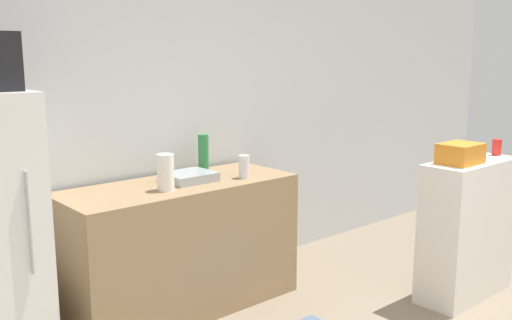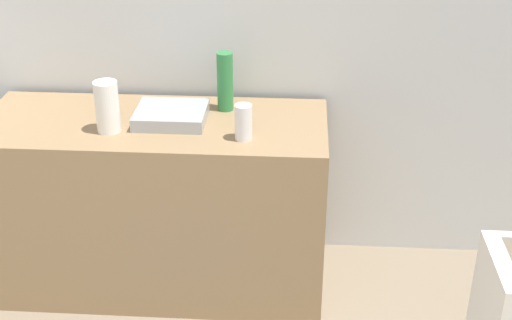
{
  "view_description": "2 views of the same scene",
  "coord_description": "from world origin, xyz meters",
  "views": [
    {
      "loc": [
        -2.38,
        -0.68,
        1.73
      ],
      "look_at": [
        -0.37,
        1.65,
        1.15
      ],
      "focal_mm": 40.0,
      "sensor_mm": 36.0,
      "label": 1
    },
    {
      "loc": [
        0.33,
        -0.49,
        2.22
      ],
      "look_at": [
        0.17,
        1.85,
        1.01
      ],
      "focal_mm": 50.0,
      "sensor_mm": 36.0,
      "label": 2
    }
  ],
  "objects": [
    {
      "name": "wall_back",
      "position": [
        0.0,
        2.84,
        1.3
      ],
      "size": [
        8.0,
        0.06,
        2.6
      ],
      "primitive_type": "cube",
      "color": "silver",
      "rests_on": "ground_plane"
    },
    {
      "name": "counter",
      "position": [
        -0.35,
        2.46,
        0.44
      ],
      "size": [
        1.6,
        0.64,
        0.88
      ],
      "primitive_type": "cube",
      "color": "#937551",
      "rests_on": "ground_plane"
    },
    {
      "name": "sink_basin",
      "position": [
        -0.26,
        2.46,
        0.91
      ],
      "size": [
        0.32,
        0.28,
        0.06
      ],
      "primitive_type": "cube",
      "color": "#9EA3A8",
      "rests_on": "counter"
    },
    {
      "name": "bottle_tall",
      "position": [
        -0.03,
        2.62,
        1.02
      ],
      "size": [
        0.08,
        0.08,
        0.28
      ],
      "primitive_type": "cylinder",
      "color": "#2D7F42",
      "rests_on": "counter"
    },
    {
      "name": "bottle_short",
      "position": [
        0.08,
        2.3,
        0.96
      ],
      "size": [
        0.08,
        0.08,
        0.16
      ],
      "primitive_type": "cylinder",
      "color": "silver",
      "rests_on": "counter"
    },
    {
      "name": "paper_towel_roll",
      "position": [
        -0.52,
        2.34,
        0.99
      ],
      "size": [
        0.11,
        0.11,
        0.23
      ],
      "primitive_type": "cylinder",
      "color": "white",
      "rests_on": "counter"
    }
  ]
}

